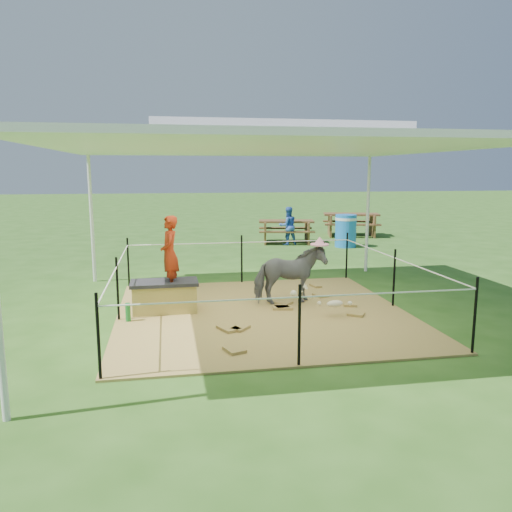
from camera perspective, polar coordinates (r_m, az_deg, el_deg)
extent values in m
plane|color=#2D5919|center=(8.12, 0.75, -6.63)|extent=(90.00, 90.00, 0.00)
cube|color=brown|center=(8.11, 0.75, -6.53)|extent=(4.60, 4.60, 0.03)
cylinder|color=silver|center=(10.80, -18.27, 4.00)|extent=(0.07, 0.07, 2.60)
cylinder|color=silver|center=(11.59, 12.64, 4.61)|extent=(0.07, 0.07, 2.60)
cube|color=white|center=(7.80, 0.80, 12.33)|extent=(6.30, 6.30, 0.08)
cube|color=white|center=(7.80, 0.80, 13.43)|extent=(3.30, 3.30, 0.22)
cylinder|color=black|center=(10.08, -14.39, -0.78)|extent=(0.04, 0.04, 1.00)
cylinder|color=black|center=(10.16, -1.65, -0.40)|extent=(0.04, 0.04, 1.00)
cylinder|color=black|center=(10.72, 10.33, -0.02)|extent=(0.04, 0.04, 1.00)
cylinder|color=black|center=(7.89, -15.54, -3.72)|extent=(0.04, 0.04, 1.00)
cylinder|color=black|center=(8.69, 15.50, -2.49)|extent=(0.04, 0.04, 1.00)
cylinder|color=black|center=(5.73, -17.57, -8.88)|extent=(0.04, 0.04, 1.00)
cylinder|color=black|center=(5.87, 4.97, -8.01)|extent=(0.04, 0.04, 1.00)
cylinder|color=black|center=(6.80, 23.73, -6.34)|extent=(0.04, 0.04, 1.00)
cylinder|color=white|center=(10.11, -1.66, 1.55)|extent=(4.50, 0.02, 0.02)
cylinder|color=white|center=(5.78, 5.02, -4.70)|extent=(4.50, 0.02, 0.02)
cylinder|color=white|center=(8.63, 15.60, -0.22)|extent=(0.02, 4.50, 0.02)
cylinder|color=white|center=(7.82, -15.65, -1.22)|extent=(0.02, 4.50, 0.02)
cube|color=olive|center=(8.23, -10.39, -4.73)|extent=(1.01, 0.52, 0.45)
cube|color=black|center=(8.18, -10.45, -3.02)|extent=(1.08, 0.57, 0.06)
imported|color=#AE2A10|center=(8.07, -9.86, 1.00)|extent=(0.29, 0.44, 1.21)
cylinder|color=#1A7829|center=(7.84, -14.42, -6.24)|extent=(0.08, 0.08, 0.28)
imported|color=#535359|center=(8.52, 3.87, -2.16)|extent=(1.25, 0.68, 1.01)
cylinder|color=pink|center=(8.42, 3.91, 1.68)|extent=(0.31, 0.31, 0.15)
cylinder|color=blue|center=(15.34, 10.21, 2.84)|extent=(0.80, 0.80, 0.98)
cube|color=brown|center=(16.03, 3.46, 2.81)|extent=(1.94, 1.55, 0.72)
cube|color=#502D1B|center=(18.05, 10.79, 3.55)|extent=(2.20, 1.83, 0.80)
imported|color=blue|center=(15.54, 3.67, 3.45)|extent=(0.63, 0.52, 1.19)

